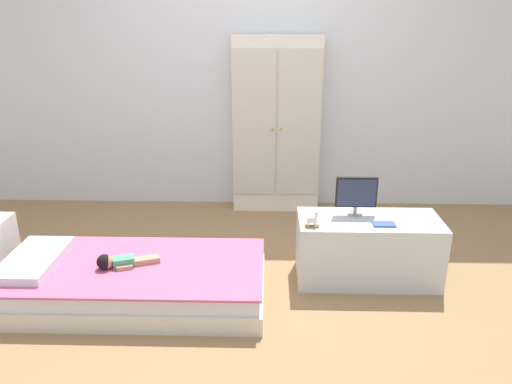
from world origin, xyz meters
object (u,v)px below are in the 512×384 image
at_px(tv_stand, 368,249).
at_px(book_blue, 384,224).
at_px(bed, 134,281).
at_px(wardrobe, 276,126).
at_px(doll, 117,262).
at_px(tv_monitor, 356,194).
at_px(rocking_horse_toy, 313,220).

height_order(tv_stand, book_blue, book_blue).
relative_size(bed, book_blue, 11.64).
xyz_separation_m(bed, wardrobe, (0.93, 1.60, 0.67)).
distance_m(doll, book_blue, 1.74).
distance_m(bed, doll, 0.19).
height_order(wardrobe, book_blue, wardrobe).
bearing_deg(doll, tv_monitor, 14.14).
height_order(bed, wardrobe, wardrobe).
height_order(doll, tv_stand, tv_stand).
distance_m(tv_stand, rocking_horse_toy, 0.50).
height_order(bed, rocking_horse_toy, rocking_horse_toy).
xyz_separation_m(doll, rocking_horse_toy, (1.25, 0.18, 0.23)).
bearing_deg(bed, rocking_horse_toy, 7.19).
bearing_deg(book_blue, bed, -173.39).
bearing_deg(bed, doll, -160.11).
xyz_separation_m(bed, doll, (-0.09, -0.03, 0.16)).
distance_m(wardrobe, book_blue, 1.61).
distance_m(doll, wardrobe, 2.00).
bearing_deg(tv_stand, tv_monitor, 141.36).
height_order(bed, tv_stand, tv_stand).
relative_size(wardrobe, book_blue, 10.92).
bearing_deg(tv_monitor, doll, -165.86).
bearing_deg(tv_stand, book_blue, -53.37).
bearing_deg(doll, tv_stand, 10.95).
bearing_deg(doll, bed, 19.89).
bearing_deg(rocking_horse_toy, book_blue, 5.18).
bearing_deg(bed, wardrobe, 59.80).
bearing_deg(tv_stand, doll, -169.05).
distance_m(bed, rocking_horse_toy, 1.23).
bearing_deg(tv_monitor, wardrobe, 113.03).
bearing_deg(bed, book_blue, 6.61).
height_order(doll, rocking_horse_toy, rocking_horse_toy).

